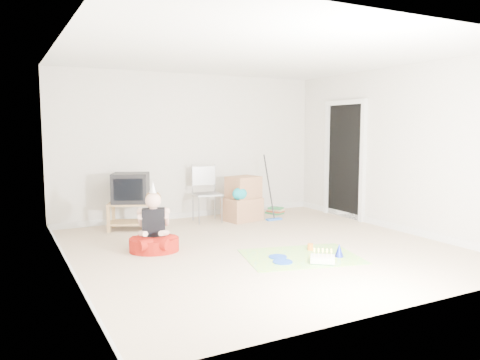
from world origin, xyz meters
name	(u,v)px	position (x,y,z in m)	size (l,w,h in m)	color
ground	(260,247)	(0.00, 0.00, 0.00)	(5.00, 5.00, 0.00)	#C5AB8D
doorway_recess	(345,161)	(2.48, 1.20, 1.02)	(0.02, 0.90, 2.05)	black
tv_stand	(131,214)	(-1.27, 1.94, 0.26)	(0.82, 0.69, 0.44)	#9F7948
crt_tv	(131,188)	(-1.27, 1.94, 0.68)	(0.55, 0.46, 0.48)	black
folding_chair	(207,194)	(0.07, 1.97, 0.48)	(0.49, 0.47, 1.00)	gray
cardboard_boxes	(243,199)	(0.68, 1.78, 0.37)	(0.70, 0.60, 0.78)	#A2714E
floor_mop	(274,206)	(1.17, 1.53, 0.26)	(0.29, 0.39, 1.15)	blue
book_pile	(275,211)	(1.52, 2.06, 0.06)	(0.31, 0.35, 0.13)	#297D42
seated_woman	(154,236)	(-1.35, 0.49, 0.21)	(0.84, 0.84, 0.95)	#A7190F
party_mat	(301,256)	(0.23, -0.65, 0.00)	(1.43, 1.04, 0.01)	#FF3582
birthday_cake	(323,260)	(0.30, -1.00, 0.04)	(0.37, 0.36, 0.14)	white
blue_plate_near	(278,257)	(-0.05, -0.55, 0.01)	(0.24, 0.24, 0.01)	#1642B3
blue_plate_far	(283,262)	(-0.12, -0.77, 0.01)	(0.25, 0.25, 0.01)	#1642B3
orange_cup_near	(310,247)	(0.52, -0.45, 0.05)	(0.08, 0.08, 0.09)	orange
orange_cup_far	(314,261)	(0.18, -0.99, 0.04)	(0.07, 0.07, 0.08)	orange
blue_party_hat	(339,250)	(0.65, -0.89, 0.09)	(0.12, 0.12, 0.17)	#1B2CBD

